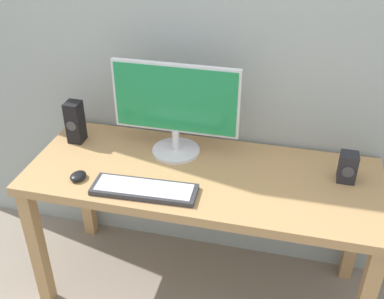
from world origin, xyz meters
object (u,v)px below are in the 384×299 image
mouse (78,176)px  speaker_left (75,122)px  desk (202,189)px  keyboard_primary (144,189)px  monitor (176,106)px  speaker_right (348,167)px

mouse → speaker_left: (-0.16, 0.32, 0.09)m
desk → keyboard_primary: bearing=-136.5°
desk → monitor: bearing=137.5°
monitor → speaker_left: (-0.53, -0.02, -0.14)m
keyboard_primary → mouse: bearing=176.3°
desk → keyboard_primary: size_ratio=3.50×
keyboard_primary → speaker_left: 0.60m
desk → speaker_right: speaker_right is taller
monitor → keyboard_primary: monitor is taller
speaker_right → mouse: bearing=-166.8°
monitor → speaker_right: bearing=-4.2°
desk → speaker_left: (-0.70, 0.13, 0.21)m
speaker_right → speaker_left: 1.35m
keyboard_primary → speaker_left: size_ratio=2.15×
monitor → mouse: size_ratio=7.26×
desk → mouse: bearing=-161.2°
mouse → speaker_left: 0.37m
speaker_left → monitor: bearing=2.4°
desk → monitor: size_ratio=2.69×
keyboard_primary → mouse: mouse is taller
desk → monitor: 0.42m
monitor → speaker_left: size_ratio=2.80×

